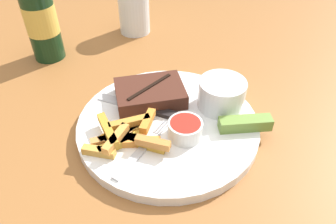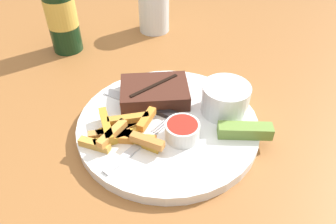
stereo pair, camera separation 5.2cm
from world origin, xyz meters
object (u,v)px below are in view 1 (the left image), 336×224
Objects in this scene: coleslaw_cup at (222,93)px; knife_utensil at (151,110)px; dinner_plate at (168,125)px; pickle_spear at (245,124)px; dipping_sauce_cup at (185,129)px; fork_utensil at (141,151)px; steak_portion at (147,94)px; beer_bottle at (40,17)px; drinking_glass at (134,10)px.

coleslaw_cup reaches higher than knife_utensil.
pickle_spear is (0.10, -0.07, 0.02)m from dinner_plate.
coleslaw_cup is at bearing 20.20° from dipping_sauce_cup.
knife_utensil is (-0.02, 0.08, -0.01)m from dipping_sauce_cup.
fork_utensil is at bearing -149.99° from dinner_plate.
coleslaw_cup is (0.10, -0.07, 0.01)m from steak_portion.
dipping_sauce_cup is 0.63× the size of pickle_spear.
pickle_spear is at bearing -18.62° from dipping_sauce_cup.
coleslaw_cup is 0.07m from pickle_spear.
steak_portion is 0.96× the size of knife_utensil.
steak_portion is at bearing 126.97° from pickle_spear.
dinner_plate is 0.12m from pickle_spear.
coleslaw_cup is 0.40m from beer_bottle.
steak_portion is at bearing -110.03° from drinking_glass.
pickle_spear reaches higher than knife_utensil.
fork_utensil is (-0.06, -0.10, -0.01)m from steak_portion.
pickle_spear is 0.15m from knife_utensil.
steak_portion is at bearing 144.51° from coleslaw_cup.
pickle_spear is 0.70× the size of fork_utensil.
fork_utensil is 0.48× the size of beer_bottle.
coleslaw_cup reaches higher than fork_utensil.
coleslaw_cup is at bearing -19.50° from fork_utensil.
drinking_glass is at bearing 90.14° from coleslaw_cup.
dipping_sauce_cup is 0.40m from drinking_glass.
beer_bottle is at bearing 108.40° from dipping_sauce_cup.
pickle_spear is at bearing -36.29° from dinner_plate.
knife_utensil is 0.32m from beer_bottle.
dinner_plate is 2.11× the size of knife_utensil.
drinking_glass reaches higher than dipping_sauce_cup.
beer_bottle reaches higher than coleslaw_cup.
beer_bottle is (-0.05, 0.36, 0.07)m from fork_utensil.
drinking_glass is (0.10, 0.28, 0.02)m from steak_portion.
drinking_glass is (0.09, 0.39, 0.02)m from dipping_sauce_cup.
dinner_plate is 3.76× the size of coleslaw_cup.
dinner_plate is at bearing 161.40° from knife_utensil.
knife_utensil is at bearing 158.60° from coleslaw_cup.
dipping_sauce_cup is (0.01, -0.11, 0.00)m from steak_portion.
beer_bottle reaches higher than pickle_spear.
pickle_spear is at bearing -41.49° from fork_utensil.
fork_utensil is at bearing 177.82° from dipping_sauce_cup.
fork_utensil is 0.37m from beer_bottle.
dinner_plate is 0.36m from drinking_glass.
dipping_sauce_cup is 0.44× the size of fork_utensil.
coleslaw_cup is 0.10m from dipping_sauce_cup.
dipping_sauce_cup is at bearing 155.97° from knife_utensil.
dipping_sauce_cup is 0.21× the size of beer_bottle.
drinking_glass is at bearing 4.99° from beer_bottle.
steak_portion reaches higher than fork_utensil.
dinner_plate is 0.04m from knife_utensil.
knife_utensil reaches higher than dinner_plate.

